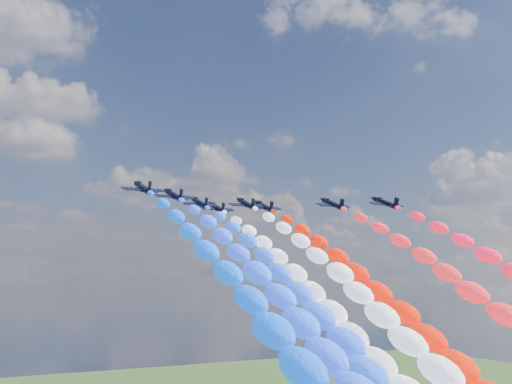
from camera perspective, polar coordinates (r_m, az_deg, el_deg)
jet_0 at (r=143.65m, az=-9.52°, el=0.36°), size 9.21×12.51×6.44m
trail_0 at (r=96.26m, az=0.40°, el=-12.25°), size 6.21×98.41×56.45m
jet_1 at (r=156.08m, az=-6.97°, el=-0.24°), size 9.35×12.61×6.44m
trail_1 at (r=109.68m, az=2.93°, el=-11.57°), size 6.21×98.41×56.45m
jet_2 at (r=172.94m, az=-4.78°, el=-0.90°), size 9.33×12.60×6.44m
trail_2 at (r=127.40m, az=4.59°, el=-10.88°), size 6.21×98.41×56.45m
jet_3 at (r=174.66m, az=-0.87°, el=-0.98°), size 9.70×12.86×6.44m
trail_3 at (r=131.14m, az=9.73°, el=-10.69°), size 6.21×98.41×56.45m
jet_4 at (r=185.64m, az=-3.35°, el=-1.31°), size 9.32×12.59×6.44m
trail_4 at (r=140.69m, az=5.64°, el=-10.48°), size 6.21×98.41×56.45m
jet_5 at (r=181.80m, az=0.67°, el=-1.21°), size 9.42×12.66×6.44m
trail_5 at (r=139.04m, az=11.20°, el=-10.43°), size 6.21×98.41×56.45m
jet_6 at (r=176.56m, az=6.46°, el=-1.00°), size 9.36×12.62×6.44m
trail_6 at (r=137.45m, az=19.12°, el=-10.23°), size 6.21×98.41×56.45m
jet_7 at (r=175.89m, az=10.84°, el=-0.90°), size 9.13×12.45×6.44m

